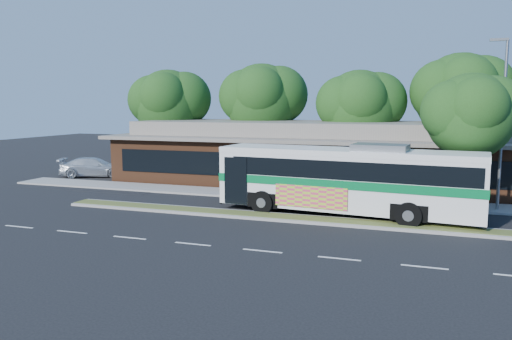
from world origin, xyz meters
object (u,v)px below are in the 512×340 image
object	(u,v)px
lamp_post	(502,120)
transit_bus	(348,176)
sidewalk_tree	(477,114)
sedan	(94,167)

from	to	relation	value
lamp_post	transit_bus	world-z (taller)	lamp_post
transit_bus	sidewalk_tree	xyz separation A→B (m)	(6.15, 3.02, 3.09)
transit_bus	sidewalk_tree	size ratio (longest dim) A/B	1.85
sidewalk_tree	sedan	bearing A→B (deg)	170.52
lamp_post	sedan	distance (m)	29.13
sedan	lamp_post	bearing A→B (deg)	-121.82
lamp_post	sedan	size ratio (longest dim) A/B	1.72
lamp_post	transit_bus	xyz separation A→B (m)	(-7.42, -3.61, -2.82)
sedan	sidewalk_tree	size ratio (longest dim) A/B	0.72
sedan	sidewalk_tree	xyz separation A→B (m)	(27.30, -4.56, 4.41)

